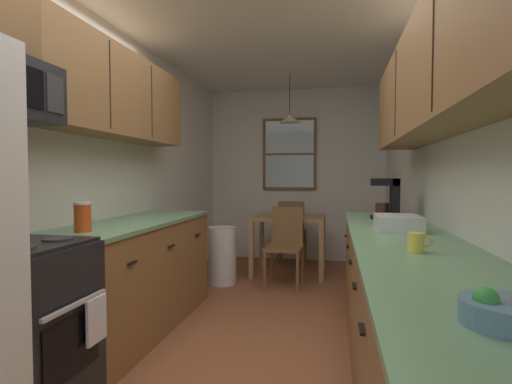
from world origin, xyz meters
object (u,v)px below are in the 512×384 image
object	(u,v)px
dining_chair_near	(285,243)
storage_canister	(83,217)
trash_bin	(222,255)
fruit_bowl	(506,311)
dining_chair_far	(292,229)
dining_table	(289,226)
stove_range	(17,331)
dish_rack	(398,223)
mug_by_coffeemaker	(416,242)
coffee_maker	(389,198)

from	to	relation	value
dining_chair_near	storage_canister	world-z (taller)	storage_canister
trash_bin	fruit_bowl	world-z (taller)	fruit_bowl
dining_chair_far	trash_bin	distance (m)	1.40
storage_canister	dining_table	bearing A→B (deg)	69.83
stove_range	dish_rack	xyz separation A→B (m)	(1.99, 1.02, 0.48)
dining_table	fruit_bowl	bearing A→B (deg)	-75.99
dining_table	storage_canister	size ratio (longest dim) A/B	4.69
mug_by_coffeemaker	storage_canister	bearing A→B (deg)	171.75
stove_range	trash_bin	distance (m)	2.69
storage_canister	trash_bin	bearing A→B (deg)	81.95
fruit_bowl	dish_rack	world-z (taller)	dish_rack
storage_canister	mug_by_coffeemaker	size ratio (longest dim) A/B	1.72
dining_chair_far	mug_by_coffeemaker	xyz separation A→B (m)	(0.99, -3.62, 0.45)
stove_range	storage_canister	distance (m)	0.76
dining_chair_far	storage_canister	xyz separation A→B (m)	(-0.98, -3.33, 0.50)
mug_by_coffeemaker	fruit_bowl	world-z (taller)	same
dining_table	coffee_maker	distance (m)	1.92
storage_canister	mug_by_coffeemaker	world-z (taller)	storage_canister
dining_table	trash_bin	bearing A→B (deg)	-138.57
dining_chair_near	mug_by_coffeemaker	world-z (taller)	mug_by_coffeemaker
storage_canister	fruit_bowl	size ratio (longest dim) A/B	0.92
dining_chair_far	dish_rack	world-z (taller)	dish_rack
trash_bin	dish_rack	size ratio (longest dim) A/B	1.96
dining_table	dining_chair_near	bearing A→B (deg)	-87.46
storage_canister	mug_by_coffeemaker	distance (m)	1.99
dining_chair_far	mug_by_coffeemaker	bearing A→B (deg)	-74.74
stove_range	coffee_maker	distance (m)	2.73
dining_chair_near	trash_bin	bearing A→B (deg)	-176.66
dining_chair_far	storage_canister	bearing A→B (deg)	-106.36
mug_by_coffeemaker	dish_rack	bearing A→B (deg)	87.77
dining_chair_near	mug_by_coffeemaker	distance (m)	2.66
dining_table	dish_rack	world-z (taller)	dish_rack
dining_chair_far	mug_by_coffeemaker	distance (m)	3.77
fruit_bowl	dish_rack	size ratio (longest dim) A/B	0.61
coffee_maker	dining_chair_near	bearing A→B (deg)	135.54
stove_range	dish_rack	bearing A→B (deg)	27.10
dining_chair_near	stove_range	bearing A→B (deg)	-110.78
dining_table	trash_bin	xyz separation A→B (m)	(-0.71, -0.63, -0.28)
dining_chair_near	dish_rack	bearing A→B (deg)	-60.50
dining_chair_near	storage_canister	size ratio (longest dim) A/B	4.68
storage_canister	fruit_bowl	world-z (taller)	storage_canister
stove_range	dining_chair_far	distance (m)	4.00
dish_rack	dining_chair_far	bearing A→B (deg)	109.55
dining_chair_far	mug_by_coffeemaker	world-z (taller)	mug_by_coffeemaker
dining_chair_near	storage_canister	bearing A→B (deg)	-115.55
fruit_bowl	dining_chair_near	bearing A→B (deg)	105.91
stove_range	mug_by_coffeemaker	distance (m)	2.03
fruit_bowl	dish_rack	distance (m)	1.66
dining_chair_near	fruit_bowl	bearing A→B (deg)	-74.09
fruit_bowl	mug_by_coffeemaker	bearing A→B (deg)	91.76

